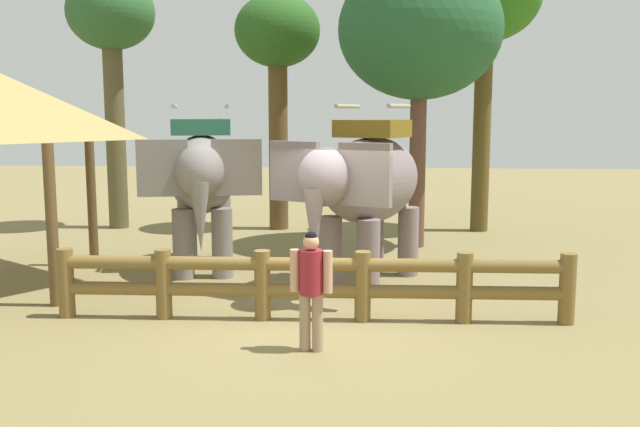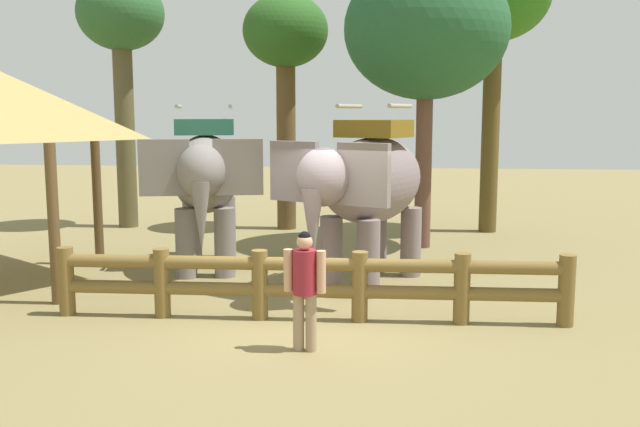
{
  "view_description": "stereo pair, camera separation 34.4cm",
  "coord_description": "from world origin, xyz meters",
  "px_view_note": "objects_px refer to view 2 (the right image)",
  "views": [
    {
      "loc": [
        0.9,
        -9.96,
        3.06
      ],
      "look_at": [
        0.0,
        1.65,
        1.4
      ],
      "focal_mm": 39.54,
      "sensor_mm": 36.0,
      "label": 1
    },
    {
      "loc": [
        1.24,
        -9.93,
        3.06
      ],
      "look_at": [
        0.0,
        1.65,
        1.4
      ],
      "focal_mm": 39.54,
      "sensor_mm": 36.0,
      "label": 2
    }
  ],
  "objects_px": {
    "elephant_center": "(367,185)",
    "tree_deep_back": "(286,43)",
    "tree_back_center": "(121,28)",
    "elephant_near_left": "(206,178)",
    "tourist_woman_in_black": "(305,282)",
    "log_fence": "(309,281)",
    "tree_far_left": "(426,31)",
    "tree_far_right": "(495,1)"
  },
  "relations": [
    {
      "from": "elephant_center",
      "to": "tree_deep_back",
      "type": "distance_m",
      "value": 7.22
    },
    {
      "from": "elephant_center",
      "to": "tree_back_center",
      "type": "relative_size",
      "value": 0.58
    },
    {
      "from": "tree_back_center",
      "to": "tree_deep_back",
      "type": "xyz_separation_m",
      "value": [
        4.34,
        0.14,
        -0.43
      ]
    },
    {
      "from": "elephant_near_left",
      "to": "tourist_woman_in_black",
      "type": "height_order",
      "value": "elephant_near_left"
    },
    {
      "from": "log_fence",
      "to": "tree_deep_back",
      "type": "height_order",
      "value": "tree_deep_back"
    },
    {
      "from": "tree_far_left",
      "to": "elephant_center",
      "type": "bearing_deg",
      "value": -106.33
    },
    {
      "from": "tree_deep_back",
      "to": "tree_far_left",
      "type": "bearing_deg",
      "value": -32.9
    },
    {
      "from": "elephant_near_left",
      "to": "tree_back_center",
      "type": "bearing_deg",
      "value": 125.46
    },
    {
      "from": "elephant_center",
      "to": "tree_back_center",
      "type": "xyz_separation_m",
      "value": [
        -6.72,
        5.96,
        3.47
      ]
    },
    {
      "from": "tree_deep_back",
      "to": "tourist_woman_in_black",
      "type": "bearing_deg",
      "value": -79.83
    },
    {
      "from": "tree_deep_back",
      "to": "elephant_near_left",
      "type": "bearing_deg",
      "value": -98.77
    },
    {
      "from": "tree_back_center",
      "to": "log_fence",
      "type": "bearing_deg",
      "value": -53.86
    },
    {
      "from": "elephant_near_left",
      "to": "tree_far_left",
      "type": "bearing_deg",
      "value": 33.55
    },
    {
      "from": "tree_far_left",
      "to": "tree_deep_back",
      "type": "distance_m",
      "value": 4.18
    },
    {
      "from": "tree_back_center",
      "to": "elephant_center",
      "type": "bearing_deg",
      "value": -41.55
    },
    {
      "from": "log_fence",
      "to": "tree_back_center",
      "type": "height_order",
      "value": "tree_back_center"
    },
    {
      "from": "elephant_near_left",
      "to": "tree_back_center",
      "type": "relative_size",
      "value": 0.58
    },
    {
      "from": "tree_far_right",
      "to": "tree_deep_back",
      "type": "bearing_deg",
      "value": -179.17
    },
    {
      "from": "tree_deep_back",
      "to": "tree_back_center",
      "type": "bearing_deg",
      "value": -178.14
    },
    {
      "from": "elephant_center",
      "to": "tree_deep_back",
      "type": "xyz_separation_m",
      "value": [
        -2.39,
        6.1,
        3.04
      ]
    },
    {
      "from": "log_fence",
      "to": "elephant_near_left",
      "type": "xyz_separation_m",
      "value": [
        -2.42,
        3.19,
        1.21
      ]
    },
    {
      "from": "elephant_center",
      "to": "tree_deep_back",
      "type": "bearing_deg",
      "value": 111.36
    },
    {
      "from": "log_fence",
      "to": "tourist_woman_in_black",
      "type": "distance_m",
      "value": 1.39
    },
    {
      "from": "log_fence",
      "to": "elephant_near_left",
      "type": "height_order",
      "value": "elephant_near_left"
    },
    {
      "from": "elephant_center",
      "to": "tree_far_left",
      "type": "distance_m",
      "value": 5.03
    },
    {
      "from": "tourist_woman_in_black",
      "to": "tree_deep_back",
      "type": "distance_m",
      "value": 10.58
    },
    {
      "from": "elephant_center",
      "to": "tree_far_left",
      "type": "relative_size",
      "value": 0.59
    },
    {
      "from": "elephant_near_left",
      "to": "elephant_center",
      "type": "xyz_separation_m",
      "value": [
        3.18,
        -0.98,
        -0.0
      ]
    },
    {
      "from": "log_fence",
      "to": "tree_deep_back",
      "type": "xyz_separation_m",
      "value": [
        -1.63,
        8.31,
        4.25
      ]
    },
    {
      "from": "elephant_near_left",
      "to": "tree_far_right",
      "type": "bearing_deg",
      "value": 40.54
    },
    {
      "from": "log_fence",
      "to": "tree_back_center",
      "type": "bearing_deg",
      "value": 126.14
    },
    {
      "from": "log_fence",
      "to": "tree_far_left",
      "type": "relative_size",
      "value": 1.19
    },
    {
      "from": "log_fence",
      "to": "elephant_center",
      "type": "distance_m",
      "value": 2.63
    },
    {
      "from": "tree_far_left",
      "to": "tree_deep_back",
      "type": "xyz_separation_m",
      "value": [
        -3.51,
        2.27,
        -0.02
      ]
    },
    {
      "from": "tree_deep_back",
      "to": "tree_far_right",
      "type": "bearing_deg",
      "value": 0.83
    },
    {
      "from": "tourist_woman_in_black",
      "to": "tree_deep_back",
      "type": "xyz_separation_m",
      "value": [
        -1.73,
        9.66,
        3.94
      ]
    },
    {
      "from": "tree_far_left",
      "to": "tree_back_center",
      "type": "xyz_separation_m",
      "value": [
        -7.84,
        2.13,
        0.41
      ]
    },
    {
      "from": "elephant_center",
      "to": "tree_far_right",
      "type": "height_order",
      "value": "tree_far_right"
    },
    {
      "from": "tree_far_left",
      "to": "tree_back_center",
      "type": "bearing_deg",
      "value": 164.82
    },
    {
      "from": "tourist_woman_in_black",
      "to": "tree_far_right",
      "type": "height_order",
      "value": "tree_far_right"
    },
    {
      "from": "tourist_woman_in_black",
      "to": "tree_far_left",
      "type": "xyz_separation_m",
      "value": [
        1.77,
        7.4,
        3.96
      ]
    },
    {
      "from": "elephant_near_left",
      "to": "tourist_woman_in_black",
      "type": "xyz_separation_m",
      "value": [
        2.52,
        -4.55,
        -0.9
      ]
    }
  ]
}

